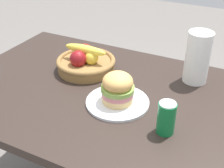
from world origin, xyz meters
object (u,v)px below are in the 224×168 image
Objects in this scene: plate at (117,102)px; soda_can at (166,118)px; sandwich at (118,88)px; paper_towel_roll at (198,57)px; fruit_basket at (86,62)px.

plate is 2.09× the size of soda_can.
paper_towel_roll reaches higher than sandwich.
soda_can reaches higher than plate.
paper_towel_roll reaches higher than soda_can.
sandwich is 0.41m from paper_towel_roll.
plate is 0.07m from sandwich.
paper_towel_roll is (0.51, 0.14, 0.07)m from fruit_basket.
plate is at bearing -126.03° from paper_towel_roll.
paper_towel_roll is at bearing 15.19° from fruit_basket.
plate is 0.42m from paper_towel_roll.
sandwich is 0.25m from soda_can.
plate is 1.92× the size of sandwich.
fruit_basket is at bearing 151.09° from soda_can.
sandwich reaches higher than soda_can.
sandwich is 0.47× the size of fruit_basket.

